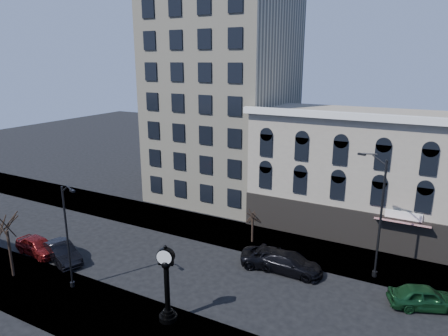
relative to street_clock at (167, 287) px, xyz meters
The scene contains 15 objects.
ground 7.63m from the street_clock, 117.64° to the left, with size 160.00×160.00×0.00m, color black.
sidewalk_far 14.96m from the street_clock, 103.06° to the left, with size 160.00×6.00×0.12m, color gray.
sidewalk_near 4.48m from the street_clock, 153.86° to the right, with size 160.00×6.00×0.12m, color gray.
cream_tower 31.73m from the street_clock, 110.51° to the left, with size 15.90×15.40×42.50m.
victorian_row 24.13m from the street_clock, 68.72° to the left, with size 22.60×11.19×12.50m.
street_clock is the anchor object (origin of this frame).
street_lamp_near 9.19m from the street_clock, behind, with size 2.12×0.94×8.52m.
street_lamp_far 17.20m from the street_clock, 49.73° to the left, with size 2.62×0.76×10.19m.
bare_tree_near 14.60m from the street_clock, behind, with size 3.65×3.65×6.27m.
bare_tree_far 13.56m from the street_clock, 89.90° to the left, with size 2.29×2.29×3.93m.
car_near_a 16.20m from the street_clock, behind, with size 1.94×4.82×1.64m, color maroon.
car_near_b 13.35m from the street_clock, 169.58° to the left, with size 1.76×5.06×1.67m, color black.
car_far_a 11.02m from the street_clock, 71.22° to the left, with size 2.56×5.55×1.54m, color black.
car_far_b 11.26m from the street_clock, 63.51° to the left, with size 2.27×5.58×1.62m, color black.
car_far_c 18.00m from the street_clock, 33.00° to the left, with size 1.98×4.92×1.68m, color #143F1E.
Camera 1 is at (17.58, -24.99, 16.86)m, focal length 32.00 mm.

